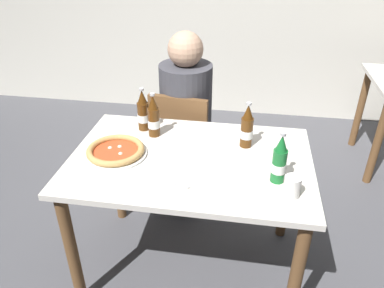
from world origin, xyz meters
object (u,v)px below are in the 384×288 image
(dining_table_main, at_px, (190,176))
(beer_bottle_center, at_px, (279,161))
(beer_bottle_left, at_px, (154,118))
(beer_bottle_right, at_px, (143,112))
(beer_bottle_extra, at_px, (247,128))
(paper_cup, at_px, (292,187))
(pizza_margherita_near, at_px, (116,151))
(diner_seated, at_px, (186,125))
(chair_behind_table, at_px, (184,141))
(napkin_with_cutlery, at_px, (179,176))

(dining_table_main, height_order, beer_bottle_center, beer_bottle_center)
(beer_bottle_left, bearing_deg, beer_bottle_right, 141.32)
(dining_table_main, relative_size, beer_bottle_extra, 4.86)
(beer_bottle_extra, height_order, paper_cup, beer_bottle_extra)
(pizza_margherita_near, bearing_deg, paper_cup, -12.86)
(beer_bottle_extra, xyz_separation_m, paper_cup, (0.21, -0.39, -0.06))
(paper_cup, bearing_deg, beer_bottle_left, 149.03)
(dining_table_main, xyz_separation_m, diner_seated, (-0.14, 0.66, -0.05))
(diner_seated, height_order, beer_bottle_extra, diner_seated)
(beer_bottle_left, bearing_deg, chair_behind_table, 78.32)
(beer_bottle_extra, distance_m, paper_cup, 0.45)
(beer_bottle_left, distance_m, paper_cup, 0.83)
(beer_bottle_left, height_order, beer_bottle_extra, same)
(beer_bottle_left, height_order, beer_bottle_center, same)
(beer_bottle_left, distance_m, napkin_with_cutlery, 0.43)
(diner_seated, relative_size, pizza_margherita_near, 3.85)
(pizza_margherita_near, xyz_separation_m, paper_cup, (0.85, -0.19, 0.03))
(napkin_with_cutlery, bearing_deg, chair_behind_table, 98.84)
(dining_table_main, height_order, beer_bottle_right, beer_bottle_right)
(dining_table_main, xyz_separation_m, chair_behind_table, (-0.15, 0.61, -0.15))
(beer_bottle_right, relative_size, beer_bottle_extra, 1.00)
(dining_table_main, xyz_separation_m, beer_bottle_extra, (0.27, 0.16, 0.22))
(chair_behind_table, xyz_separation_m, paper_cup, (0.62, -0.84, 0.32))
(diner_seated, bearing_deg, beer_bottle_center, -54.63)
(beer_bottle_center, bearing_deg, dining_table_main, 163.24)
(diner_seated, height_order, beer_bottle_left, diner_seated)
(diner_seated, bearing_deg, dining_table_main, -78.10)
(napkin_with_cutlery, height_order, paper_cup, paper_cup)
(pizza_margherita_near, height_order, beer_bottle_extra, beer_bottle_extra)
(beer_bottle_center, relative_size, paper_cup, 2.60)
(chair_behind_table, xyz_separation_m, beer_bottle_right, (-0.16, -0.35, 0.37))
(diner_seated, relative_size, beer_bottle_extra, 4.89)
(napkin_with_cutlery, distance_m, paper_cup, 0.51)
(pizza_margherita_near, height_order, napkin_with_cutlery, pizza_margherita_near)
(beer_bottle_center, bearing_deg, beer_bottle_right, 152.18)
(beer_bottle_right, xyz_separation_m, paper_cup, (0.78, -0.49, -0.06))
(beer_bottle_left, relative_size, beer_bottle_extra, 1.00)
(pizza_margherita_near, bearing_deg, dining_table_main, 5.03)
(dining_table_main, xyz_separation_m, pizza_margherita_near, (-0.38, -0.03, 0.14))
(diner_seated, xyz_separation_m, beer_bottle_left, (-0.09, -0.46, 0.27))
(beer_bottle_extra, relative_size, napkin_with_cutlery, 1.10)
(beer_bottle_extra, distance_m, napkin_with_cutlery, 0.45)
(beer_bottle_left, xyz_separation_m, beer_bottle_center, (0.65, -0.32, 0.00))
(beer_bottle_center, bearing_deg, napkin_with_cutlery, -174.80)
(chair_behind_table, height_order, beer_bottle_left, beer_bottle_left)
(beer_bottle_right, distance_m, napkin_with_cutlery, 0.52)
(dining_table_main, bearing_deg, beer_bottle_right, 140.14)
(pizza_margherita_near, distance_m, beer_bottle_right, 0.31)
(diner_seated, relative_size, beer_bottle_center, 4.89)
(dining_table_main, xyz_separation_m, paper_cup, (0.47, -0.23, 0.16))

